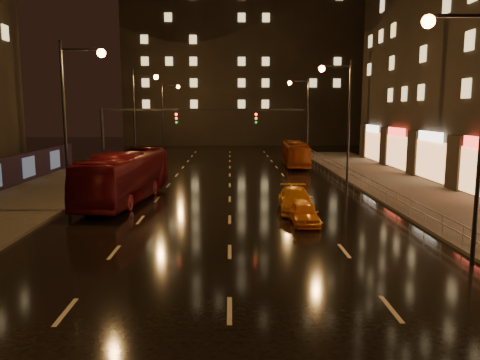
% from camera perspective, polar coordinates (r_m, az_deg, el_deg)
% --- Properties ---
extents(ground, '(140.00, 140.00, 0.00)m').
position_cam_1_polar(ground, '(36.12, -1.26, -1.15)').
color(ground, black).
rests_on(ground, ground).
extents(sidewalk_left, '(7.00, 70.00, 0.15)m').
position_cam_1_polar(sidewalk_left, '(34.00, -24.68, -2.43)').
color(sidewalk_left, '#38332D').
rests_on(sidewalk_left, ground).
extents(sidewalk_right, '(7.00, 70.00, 0.15)m').
position_cam_1_polar(sidewalk_right, '(33.97, 22.17, -2.28)').
color(sidewalk_right, '#38332D').
rests_on(sidewalk_right, ground).
extents(building_distant, '(44.00, 16.00, 36.00)m').
position_cam_1_polar(building_distant, '(88.49, 1.41, 16.32)').
color(building_distant, black).
rests_on(building_distant, ground).
extents(traffic_signal, '(15.31, 0.32, 6.20)m').
position_cam_1_polar(traffic_signal, '(35.99, -9.42, 6.29)').
color(traffic_signal, black).
rests_on(traffic_signal, ground).
extents(streetlight_right, '(2.64, 0.50, 10.00)m').
position_cam_1_polar(streetlight_right, '(19.72, 25.89, 8.68)').
color(streetlight_right, black).
rests_on(streetlight_right, ground).
extents(railing_right, '(0.05, 56.00, 1.00)m').
position_cam_1_polar(railing_right, '(35.49, 15.44, -0.16)').
color(railing_right, '#99999E').
rests_on(railing_right, sidewalk_right).
extents(bus_red, '(4.15, 12.26, 3.35)m').
position_cam_1_polar(bus_red, '(32.25, -13.80, 0.44)').
color(bus_red, '#590C13').
rests_on(bus_red, ground).
extents(bus_curb, '(2.61, 9.62, 2.66)m').
position_cam_1_polar(bus_curb, '(51.13, 6.74, 3.17)').
color(bus_curb, maroon).
rests_on(bus_curb, ground).
extents(taxi_near, '(1.39, 3.45, 1.17)m').
position_cam_1_polar(taxi_near, '(25.38, 7.82, -4.06)').
color(taxi_near, orange).
rests_on(taxi_near, ground).
extents(taxi_far, '(2.22, 4.87, 1.38)m').
position_cam_1_polar(taxi_far, '(28.59, 6.78, -2.39)').
color(taxi_far, orange).
rests_on(taxi_far, ground).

